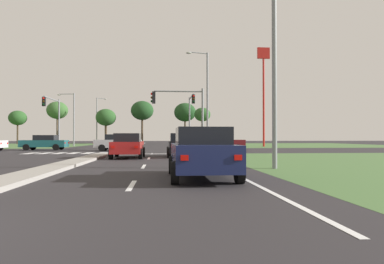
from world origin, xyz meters
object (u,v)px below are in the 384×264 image
car_silver_second (118,142)px  treeline_sixth (202,115)px  treeline_fourth (142,111)px  car_navy_seventh (202,153)px  traffic_signal_near_right (183,109)px  treeline_fifth (185,112)px  treeline_second (57,110)px  car_black_near (182,145)px  street_lamp_near (275,29)px  treeline_near (18,118)px  traffic_signal_far_right (191,112)px  car_red_third (128,145)px  traffic_signal_far_left (54,113)px  street_lamp_third (72,116)px  car_teal_sixth (45,142)px  street_lamp_second (206,96)px  treeline_third (106,118)px  fastfood_pole_sign (263,76)px  car_maroon_fourth (222,142)px  pedestrian_at_median (131,138)px  street_lamp_fourth (98,118)px

car_silver_second → treeline_sixth: (12.52, 35.67, 5.10)m
treeline_fourth → car_navy_seventh: bearing=-85.0°
traffic_signal_near_right → treeline_fifth: size_ratio=0.61×
car_silver_second → treeline_fifth: (9.20, 39.17, 5.88)m
treeline_second → car_black_near: bearing=-65.3°
street_lamp_near → treeline_near: street_lamp_near is taller
traffic_signal_far_right → treeline_fourth: (-7.42, 32.94, 2.67)m
car_silver_second → car_red_third: size_ratio=1.06×
car_silver_second → car_navy_seventh: size_ratio=1.05×
car_black_near → car_silver_second: 12.25m
traffic_signal_far_left → treeline_sixth: size_ratio=0.77×
traffic_signal_near_right → street_lamp_third: street_lamp_third is taller
car_red_third → treeline_second: bearing=111.0°
car_teal_sixth → traffic_signal_far_right: (15.33, 2.56, 3.45)m
car_navy_seventh → street_lamp_second: street_lamp_second is taller
treeline_third → car_red_third: bearing=-79.3°
car_navy_seventh → treeline_third: 61.37m
treeline_second → street_lamp_third: bearing=-67.8°
fastfood_pole_sign → car_maroon_fourth: bearing=-120.6°
street_lamp_second → treeline_near: street_lamp_second is taller
pedestrian_at_median → traffic_signal_near_right: bearing=-22.6°
car_black_near → pedestrian_at_median: size_ratio=2.39×
street_lamp_second → pedestrian_at_median: street_lamp_second is taller
pedestrian_at_median → treeline_fifth: 29.32m
car_silver_second → treeline_fifth: bearing=166.8°
car_red_third → car_navy_seventh: car_navy_seventh is taller
car_black_near → treeline_near: (-30.30, 48.63, 4.43)m
treeline_third → treeline_sixth: 19.69m
street_lamp_near → treeline_third: street_lamp_near is taller
treeline_fourth → pedestrian_at_median: bearing=-90.0°
street_lamp_third → traffic_signal_far_left: bearing=-83.4°
street_lamp_near → pedestrian_at_median: size_ratio=6.09×
treeline_second → treeline_sixth: (29.91, -3.39, -1.02)m
pedestrian_at_median → treeline_fourth: bearing=139.5°
car_maroon_fourth → treeline_sixth: treeline_sixth is taller
car_red_third → fastfood_pole_sign: bearing=57.3°
car_teal_sixth → traffic_signal_far_right: bearing=-80.5°
treeline_near → car_red_third: bearing=-61.6°
street_lamp_second → traffic_signal_near_right: bearing=-111.1°
street_lamp_second → treeline_fifth: size_ratio=1.15×
car_red_third → treeline_sixth: treeline_sixth is taller
car_maroon_fourth → street_lamp_second: (-1.38, 1.52, 4.77)m
car_silver_second → car_teal_sixth: 8.18m
car_black_near → traffic_signal_far_left: traffic_signal_far_left is taller
car_red_third → street_lamp_second: 15.22m
street_lamp_fourth → treeline_near: size_ratio=1.41×
treeline_fourth → traffic_signal_far_left: bearing=-103.3°
traffic_signal_far_left → pedestrian_at_median: (7.80, 6.82, -2.78)m
street_lamp_fourth → traffic_signal_far_right: bearing=-63.0°
street_lamp_fourth → pedestrian_at_median: 27.39m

